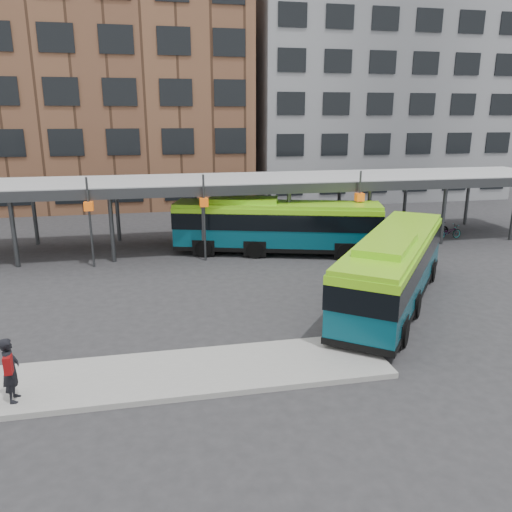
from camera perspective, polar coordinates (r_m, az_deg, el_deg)
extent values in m
plane|color=#28282B|center=(19.69, 6.02, -7.81)|extent=(120.00, 120.00, 0.00)
cube|color=gray|center=(16.15, -10.04, -13.20)|extent=(14.00, 3.00, 0.18)
cube|color=#999B9E|center=(30.92, -1.04, 8.63)|extent=(40.00, 6.00, 0.35)
cube|color=#383A3D|center=(28.02, 0.10, 7.57)|extent=(40.00, 0.15, 0.55)
cylinder|color=#383A3D|center=(29.25, -25.95, 2.44)|extent=(0.24, 0.24, 3.80)
cylinder|color=#383A3D|center=(34.02, -23.99, 4.34)|extent=(0.24, 0.24, 3.80)
cylinder|color=#383A3D|center=(28.40, -16.16, 3.06)|extent=(0.24, 0.24, 3.80)
cylinder|color=#383A3D|center=(33.29, -15.55, 4.91)|extent=(0.24, 0.24, 3.80)
cylinder|color=#383A3D|center=(28.42, -6.06, 3.61)|extent=(0.24, 0.24, 3.80)
cylinder|color=#383A3D|center=(33.30, -6.91, 5.38)|extent=(0.24, 0.24, 3.80)
cylinder|color=#383A3D|center=(29.30, 3.74, 4.03)|extent=(0.24, 0.24, 3.80)
cylinder|color=#383A3D|center=(34.06, 1.53, 5.72)|extent=(0.24, 0.24, 3.80)
cylinder|color=#383A3D|center=(30.97, 12.73, 4.32)|extent=(0.24, 0.24, 3.80)
cylinder|color=#383A3D|center=(35.51, 9.46, 5.92)|extent=(0.24, 0.24, 3.80)
cylinder|color=#383A3D|center=(33.32, 20.63, 4.48)|extent=(0.24, 0.24, 3.80)
cylinder|color=#383A3D|center=(37.58, 16.65, 6.01)|extent=(0.24, 0.24, 3.80)
cylinder|color=#383A3D|center=(40.16, 23.00, 6.01)|extent=(0.24, 0.24, 3.80)
cylinder|color=#383A3D|center=(27.62, -18.42, 3.59)|extent=(0.12, 0.12, 4.80)
cube|color=#E75A0D|center=(27.46, -18.58, 5.42)|extent=(0.45, 0.45, 0.45)
cylinder|color=#383A3D|center=(27.54, -5.92, 4.28)|extent=(0.12, 0.12, 4.80)
cube|color=#E75A0D|center=(27.37, -5.97, 6.13)|extent=(0.45, 0.45, 0.45)
cylinder|color=#383A3D|center=(29.76, 11.65, 4.91)|extent=(0.12, 0.12, 4.80)
cube|color=#E75A0D|center=(29.61, 11.74, 6.61)|extent=(0.45, 0.45, 0.45)
cube|color=brown|center=(49.46, -17.58, 18.74)|extent=(26.00, 14.00, 22.00)
cube|color=slate|center=(53.74, 12.78, 17.71)|extent=(24.00, 14.00, 20.00)
cube|color=#074251|center=(22.05, 15.45, -1.39)|extent=(8.99, 10.78, 2.43)
cube|color=black|center=(21.92, 15.54, -0.17)|extent=(9.07, 10.85, 0.92)
cube|color=#80D615|center=(21.71, 15.70, 1.92)|extent=(8.92, 10.72, 0.19)
cube|color=#80D615|center=(19.80, 14.72, 1.27)|extent=(3.75, 4.16, 0.34)
cube|color=black|center=(22.39, 15.25, -4.08)|extent=(9.08, 10.86, 0.23)
cylinder|color=black|center=(25.91, 19.46, -1.66)|extent=(0.82, 0.95, 0.97)
cylinder|color=black|center=(26.23, 14.32, -1.03)|extent=(0.82, 0.95, 0.97)
cylinder|color=black|center=(21.14, 17.82, -5.41)|extent=(0.82, 0.95, 0.97)
cylinder|color=black|center=(21.52, 11.55, -4.56)|extent=(0.82, 0.95, 0.97)
cylinder|color=black|center=(18.45, 16.47, -8.44)|extent=(0.82, 0.95, 0.97)
cylinder|color=black|center=(18.89, 9.32, -7.38)|extent=(0.82, 0.95, 0.97)
cube|color=#074251|center=(29.14, 2.39, 3.33)|extent=(12.03, 5.70, 2.46)
cube|color=black|center=(29.03, 2.40, 4.28)|extent=(12.09, 5.77, 0.94)
cube|color=#80D615|center=(28.88, 2.42, 5.91)|extent=(12.00, 5.61, 0.20)
cube|color=#80D615|center=(29.00, -1.49, 6.35)|extent=(4.28, 2.81, 0.34)
cube|color=black|center=(29.40, 2.37, 1.21)|extent=(12.10, 5.78, 0.24)
cylinder|color=black|center=(28.33, 10.24, 0.47)|extent=(1.03, 0.56, 0.98)
cylinder|color=black|center=(30.65, 9.85, 1.65)|extent=(1.03, 0.56, 0.98)
cylinder|color=black|center=(28.30, -0.13, 0.71)|extent=(1.03, 0.56, 0.98)
cylinder|color=black|center=(30.62, 0.26, 1.88)|extent=(1.03, 0.56, 0.98)
cylinder|color=black|center=(28.71, -6.02, 0.84)|extent=(1.03, 0.56, 0.98)
cylinder|color=black|center=(30.99, -5.19, 1.98)|extent=(1.03, 0.56, 0.98)
imported|color=black|center=(15.59, -26.24, -11.57)|extent=(0.50, 0.72, 1.88)
cube|color=maroon|center=(15.32, -26.46, -11.03)|extent=(0.23, 0.36, 0.50)
imported|color=slate|center=(34.61, 17.79, 2.71)|extent=(1.83, 0.74, 0.94)
imported|color=slate|center=(34.99, 18.63, 2.84)|extent=(1.72, 0.52, 1.03)
imported|color=slate|center=(34.91, 19.80, 2.63)|extent=(1.88, 1.14, 0.93)
imported|color=slate|center=(35.48, 20.03, 2.92)|extent=(1.84, 0.78, 1.07)
imported|color=slate|center=(35.19, 21.19, 2.60)|extent=(1.84, 0.77, 0.94)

